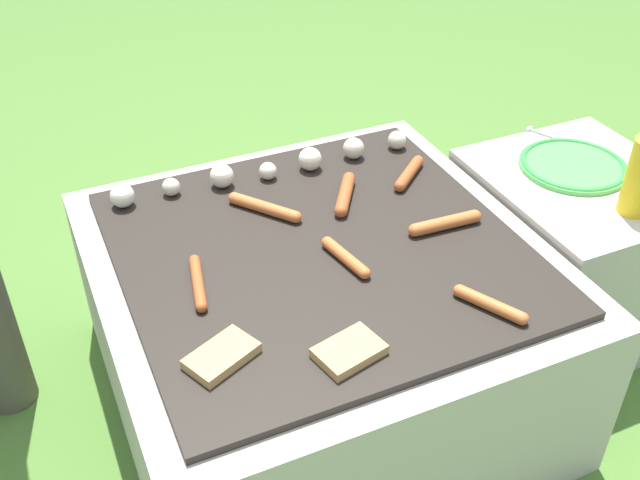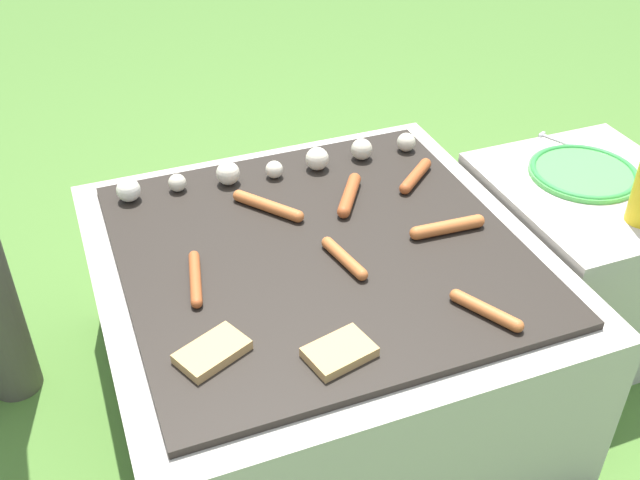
% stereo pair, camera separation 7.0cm
% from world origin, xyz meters
% --- Properties ---
extents(ground_plane, '(14.00, 14.00, 0.00)m').
position_xyz_m(ground_plane, '(0.00, 0.00, 0.00)').
color(ground_plane, '#47702D').
extents(grill, '(0.97, 0.97, 0.46)m').
position_xyz_m(grill, '(0.00, 0.00, 0.23)').
color(grill, '#B2AA9E').
rests_on(grill, ground_plane).
extents(side_ledge, '(0.47, 0.53, 0.46)m').
position_xyz_m(side_ledge, '(0.73, -0.01, 0.23)').
color(side_ledge, '#B2AA9E').
rests_on(side_ledge, ground_plane).
extents(sausage_back_right, '(0.05, 0.17, 0.02)m').
position_xyz_m(sausage_back_right, '(-0.28, -0.02, 0.47)').
color(sausage_back_right, '#A34C23').
rests_on(sausage_back_right, grill).
extents(sausage_mid_right, '(0.05, 0.16, 0.03)m').
position_xyz_m(sausage_mid_right, '(0.03, -0.07, 0.47)').
color(sausage_mid_right, '#B7602D').
rests_on(sausage_mid_right, grill).
extents(sausage_front_right, '(0.18, 0.04, 0.03)m').
position_xyz_m(sausage_front_right, '(0.29, -0.05, 0.47)').
color(sausage_front_right, '#B7602D').
rests_on(sausage_front_right, grill).
extents(sausage_front_left, '(0.11, 0.15, 0.03)m').
position_xyz_m(sausage_front_left, '(0.13, 0.15, 0.47)').
color(sausage_front_left, '#A34C23').
rests_on(sausage_front_left, grill).
extents(sausage_back_center, '(0.09, 0.15, 0.03)m').
position_xyz_m(sausage_back_center, '(0.22, -0.33, 0.47)').
color(sausage_back_center, '#B7602D').
rests_on(sausage_back_center, grill).
extents(sausage_front_center, '(0.13, 0.12, 0.03)m').
position_xyz_m(sausage_front_center, '(0.32, 0.17, 0.47)').
color(sausage_front_center, '#A34C23').
rests_on(sausage_front_center, grill).
extents(sausage_mid_left, '(0.13, 0.16, 0.03)m').
position_xyz_m(sausage_mid_left, '(-0.06, 0.18, 0.47)').
color(sausage_mid_left, '#B7602D').
rests_on(sausage_mid_left, grill).
extents(bread_slice_right, '(0.15, 0.12, 0.02)m').
position_xyz_m(bread_slice_right, '(-0.31, -0.24, 0.47)').
color(bread_slice_right, tan).
rests_on(bread_slice_right, grill).
extents(bread_slice_left, '(0.14, 0.11, 0.02)m').
position_xyz_m(bread_slice_left, '(-0.09, -0.33, 0.47)').
color(bread_slice_left, tan).
rests_on(bread_slice_left, grill).
extents(mushroom_row, '(0.78, 0.08, 0.06)m').
position_xyz_m(mushroom_row, '(-0.00, 0.33, 0.48)').
color(mushroom_row, silver).
rests_on(mushroom_row, grill).
extents(plate_colorful, '(0.27, 0.27, 0.02)m').
position_xyz_m(plate_colorful, '(0.73, 0.04, 0.46)').
color(plate_colorful, '#4CB24C').
rests_on(plate_colorful, side_ledge).
extents(fork_utensil, '(0.10, 0.18, 0.01)m').
position_xyz_m(fork_utensil, '(0.79, 0.19, 0.46)').
color(fork_utensil, silver).
rests_on(fork_utensil, side_ledge).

